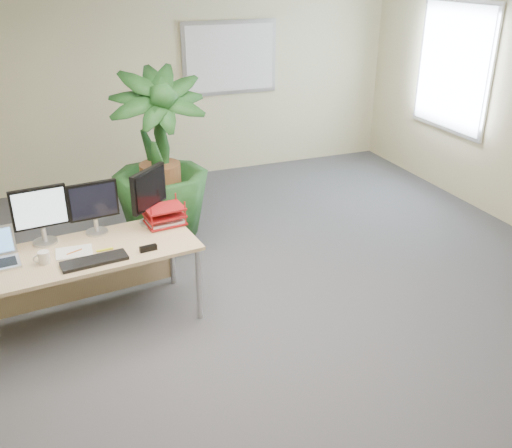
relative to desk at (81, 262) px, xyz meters
name	(u,v)px	position (x,y,z in m)	size (l,w,h in m)	color
floor	(255,346)	(1.15, -0.86, -0.54)	(8.00, 8.00, 0.00)	#47464C
back_wall	(140,79)	(1.15, 3.14, 0.81)	(7.00, 0.04, 2.70)	beige
whiteboard	(230,58)	(2.35, 3.11, 1.01)	(1.30, 0.04, 0.95)	silver
window	(453,67)	(4.62, 1.44, 1.01)	(0.04, 1.30, 1.55)	silver
desk	(81,262)	(0.00, 0.00, 0.00)	(1.83, 0.93, 0.68)	tan
floor_plant	(161,180)	(0.90, 1.04, 0.21)	(0.84, 0.84, 1.50)	#153914
monitor_left	(40,212)	(-0.24, 0.16, 0.41)	(0.42, 0.19, 0.47)	#B2B3B7
monitor_right	(94,205)	(0.17, 0.20, 0.39)	(0.40, 0.18, 0.44)	#B2B3B7
monitor_dark	(149,193)	(0.63, 0.23, 0.42)	(0.35, 0.33, 0.49)	#B2B3B7
keyboard	(94,261)	(0.08, -0.31, 0.15)	(0.48, 0.16, 0.03)	black
coffee_mug	(44,258)	(-0.26, -0.18, 0.19)	(0.12, 0.08, 0.09)	silver
spiral_notebook	(74,252)	(-0.04, -0.10, 0.15)	(0.27, 0.20, 0.01)	white
orange_pen	(74,252)	(-0.04, -0.11, 0.16)	(0.01, 0.01, 0.13)	#CB6916
yellow_highlighter	(105,250)	(0.18, -0.15, 0.15)	(0.02, 0.02, 0.13)	yellow
letter_tray	(165,217)	(0.73, 0.16, 0.21)	(0.35, 0.28, 0.15)	#A01316
stapler	(148,248)	(0.49, -0.27, 0.16)	(0.14, 0.04, 0.05)	black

